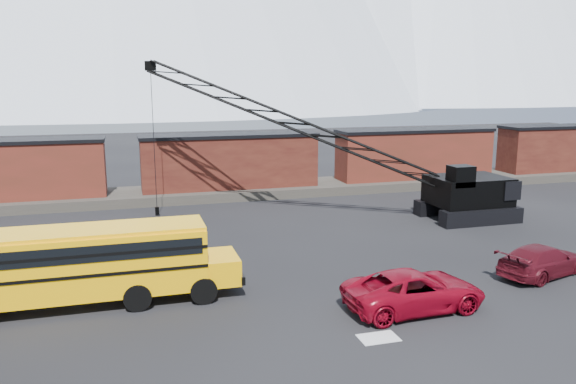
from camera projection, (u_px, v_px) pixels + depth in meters
name	position (u px, v px, depth m)	size (l,w,h in m)	color
ground	(326.00, 298.00, 23.43)	(160.00, 160.00, 0.00)	black
gravel_berm	(231.00, 191.00, 44.08)	(120.00, 5.00, 0.70)	#47423A
boxcar_west_near	(4.00, 170.00, 39.24)	(13.70, 3.10, 4.17)	#481F14
boxcar_mid	(230.00, 161.00, 43.61)	(13.70, 3.10, 4.17)	#572418
boxcar_east_near	(415.00, 154.00, 47.98)	(13.70, 3.10, 4.17)	#481F14
boxcar_east_far	(568.00, 147.00, 52.35)	(13.70, 3.10, 4.17)	#572418
snow_patch	(378.00, 338.00, 19.80)	(1.40, 0.90, 0.02)	silver
school_bus	(87.00, 263.00, 22.38)	(11.65, 2.65, 3.19)	#FEB105
red_pickup	(414.00, 290.00, 22.15)	(2.62, 5.69, 1.58)	maroon
maroon_suv	(543.00, 260.00, 26.04)	(2.03, 4.98, 1.45)	#4C0D16
crawler_crane	(302.00, 127.00, 35.90)	(22.74, 9.02, 10.33)	black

